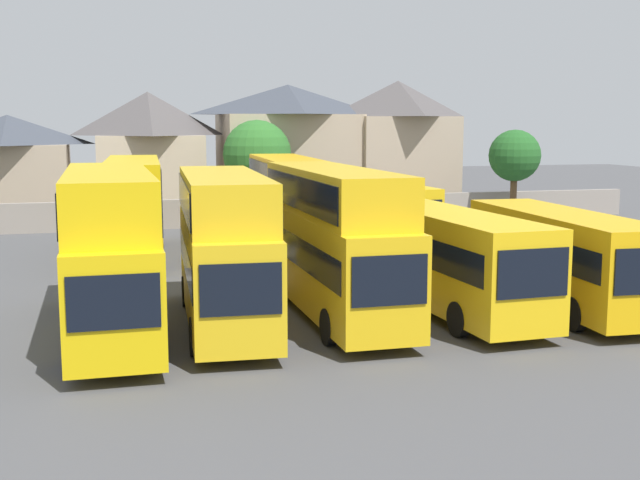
% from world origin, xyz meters
% --- Properties ---
extents(ground, '(140.00, 140.00, 0.00)m').
position_xyz_m(ground, '(0.00, 18.00, 0.00)').
color(ground, '#4C4C4F').
extents(depot_boundary_wall, '(56.00, 0.50, 1.80)m').
position_xyz_m(depot_boundary_wall, '(0.00, 25.18, 0.90)').
color(depot_boundary_wall, gray).
rests_on(depot_boundary_wall, ground).
extents(bus_1, '(2.66, 11.18, 5.05)m').
position_xyz_m(bus_1, '(-7.48, -0.06, 2.84)').
color(bus_1, yellow).
rests_on(bus_1, ground).
extents(bus_2, '(3.02, 10.30, 4.90)m').
position_xyz_m(bus_2, '(-3.96, 0.00, 2.76)').
color(bus_2, yellow).
rests_on(bus_2, ground).
extents(bus_3, '(2.57, 10.81, 5.00)m').
position_xyz_m(bus_3, '(-0.21, 0.35, 2.81)').
color(bus_3, gold).
rests_on(bus_3, ground).
extents(bus_4, '(3.07, 11.29, 3.48)m').
position_xyz_m(bus_4, '(3.78, 0.31, 1.99)').
color(bus_4, yellow).
rests_on(bus_4, ground).
extents(bus_5, '(3.05, 10.44, 3.39)m').
position_xyz_m(bus_5, '(7.89, -0.40, 1.94)').
color(bus_5, '#EDAF0F').
rests_on(bus_5, ground).
extents(bus_6, '(3.15, 12.08, 4.73)m').
position_xyz_m(bus_6, '(-6.25, 15.07, 2.68)').
color(bus_6, yellow).
rests_on(bus_6, ground).
extents(bus_7, '(3.35, 10.63, 3.29)m').
position_xyz_m(bus_7, '(-1.62, 15.33, 1.89)').
color(bus_7, yellow).
rests_on(bus_7, ground).
extents(bus_8, '(3.11, 10.45, 4.76)m').
position_xyz_m(bus_8, '(1.38, 14.97, 2.69)').
color(bus_8, '#F2AF0B').
rests_on(bus_8, ground).
extents(bus_9, '(3.16, 10.61, 3.40)m').
position_xyz_m(bus_9, '(6.33, 15.00, 1.94)').
color(bus_9, yellow).
rests_on(bus_9, ground).
extents(house_terrace_left, '(7.93, 6.57, 7.03)m').
position_xyz_m(house_terrace_left, '(-13.67, 32.26, 3.58)').
color(house_terrace_left, tan).
rests_on(house_terrace_left, ground).
extents(house_terrace_centre, '(7.46, 7.26, 8.62)m').
position_xyz_m(house_terrace_centre, '(-4.52, 32.33, 4.41)').
color(house_terrace_centre, '#C6B293').
rests_on(house_terrace_centre, ground).
extents(house_terrace_right, '(10.04, 7.56, 9.22)m').
position_xyz_m(house_terrace_right, '(5.37, 32.25, 4.69)').
color(house_terrace_right, tan).
rests_on(house_terrace_right, ground).
extents(house_terrace_far_right, '(7.64, 7.76, 9.58)m').
position_xyz_m(house_terrace_far_right, '(13.63, 31.92, 4.88)').
color(house_terrace_far_right, tan).
rests_on(house_terrace_far_right, ground).
extents(tree_left_of_lot, '(3.40, 3.40, 6.07)m').
position_xyz_m(tree_left_of_lot, '(18.64, 23.18, 4.32)').
color(tree_left_of_lot, brown).
rests_on(tree_left_of_lot, ground).
extents(tree_right_of_lot, '(4.54, 4.54, 6.71)m').
position_xyz_m(tree_right_of_lot, '(2.23, 27.68, 4.42)').
color(tree_right_of_lot, brown).
rests_on(tree_right_of_lot, ground).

